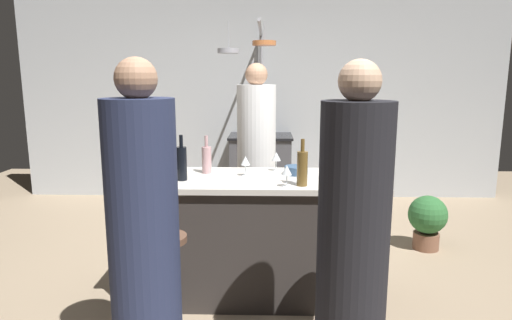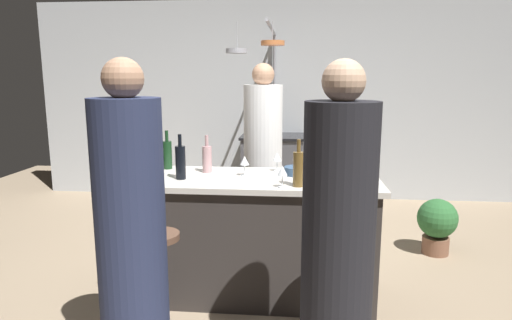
% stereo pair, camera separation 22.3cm
% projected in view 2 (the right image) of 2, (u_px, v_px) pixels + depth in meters
% --- Properties ---
extents(ground_plane, '(9.00, 9.00, 0.00)m').
position_uv_depth(ground_plane, '(254.00, 292.00, 3.36)').
color(ground_plane, gray).
extents(back_wall, '(6.40, 0.16, 2.60)m').
position_uv_depth(back_wall, '(275.00, 101.00, 5.91)').
color(back_wall, '#B2B7BC').
rests_on(back_wall, ground_plane).
extents(kitchen_island, '(1.80, 0.72, 0.90)m').
position_uv_depth(kitchen_island, '(254.00, 236.00, 3.28)').
color(kitchen_island, '#332D2B').
rests_on(kitchen_island, ground_plane).
extents(stove_range, '(0.80, 0.64, 0.89)m').
position_uv_depth(stove_range, '(273.00, 169.00, 5.67)').
color(stove_range, '#47474C').
rests_on(stove_range, ground_plane).
extents(chef, '(0.37, 0.37, 1.75)m').
position_uv_depth(chef, '(263.00, 162.00, 4.26)').
color(chef, white).
rests_on(chef, ground_plane).
extents(bar_stool_right, '(0.28, 0.28, 0.68)m').
position_uv_depth(bar_stool_right, '(335.00, 288.00, 2.63)').
color(bar_stool_right, '#4C4C51').
rests_on(bar_stool_right, ground_plane).
extents(guest_right, '(0.36, 0.36, 1.70)m').
position_uv_depth(guest_right, '(338.00, 247.00, 2.18)').
color(guest_right, black).
rests_on(guest_right, ground_plane).
extents(bar_stool_left, '(0.28, 0.28, 0.68)m').
position_uv_depth(bar_stool_left, '(160.00, 280.00, 2.73)').
color(bar_stool_left, '#4C4C51').
rests_on(bar_stool_left, ground_plane).
extents(guest_left, '(0.36, 0.36, 1.71)m').
position_uv_depth(guest_left, '(131.00, 237.00, 2.29)').
color(guest_left, '#262D4C').
rests_on(guest_left, ground_plane).
extents(overhead_pot_rack, '(0.57, 1.53, 2.17)m').
position_uv_depth(overhead_pot_rack, '(267.00, 76.00, 5.00)').
color(overhead_pot_rack, gray).
rests_on(overhead_pot_rack, ground_plane).
extents(potted_plant, '(0.36, 0.36, 0.52)m').
position_uv_depth(potted_plant, '(437.00, 223.00, 4.05)').
color(potted_plant, brown).
rests_on(potted_plant, ground_plane).
extents(pepper_mill, '(0.05, 0.05, 0.21)m').
position_uv_depth(pepper_mill, '(334.00, 167.00, 3.02)').
color(pepper_mill, '#382319').
rests_on(pepper_mill, kitchen_island).
extents(wine_bottle_amber, '(0.07, 0.07, 0.32)m').
position_uv_depth(wine_bottle_amber, '(298.00, 168.00, 2.91)').
color(wine_bottle_amber, brown).
rests_on(wine_bottle_amber, kitchen_island).
extents(wine_bottle_rose, '(0.07, 0.07, 0.29)m').
position_uv_depth(wine_bottle_rose, '(207.00, 158.00, 3.34)').
color(wine_bottle_rose, '#B78C8E').
rests_on(wine_bottle_rose, kitchen_island).
extents(wine_bottle_green, '(0.07, 0.07, 0.33)m').
position_uv_depth(wine_bottle_green, '(352.00, 166.00, 2.96)').
color(wine_bottle_green, '#193D23').
rests_on(wine_bottle_green, kitchen_island).
extents(wine_bottle_dark, '(0.07, 0.07, 0.32)m').
position_uv_depth(wine_bottle_dark, '(180.00, 162.00, 3.12)').
color(wine_bottle_dark, black).
rests_on(wine_bottle_dark, kitchen_island).
extents(wine_bottle_red, '(0.07, 0.07, 0.31)m').
position_uv_depth(wine_bottle_red, '(167.00, 154.00, 3.47)').
color(wine_bottle_red, '#143319').
rests_on(wine_bottle_red, kitchen_island).
extents(wine_glass_near_right_guest, '(0.07, 0.07, 0.15)m').
position_uv_depth(wine_glass_near_right_guest, '(277.00, 158.00, 3.39)').
color(wine_glass_near_right_guest, silver).
rests_on(wine_glass_near_right_guest, kitchen_island).
extents(wine_glass_near_left_guest, '(0.07, 0.07, 0.15)m').
position_uv_depth(wine_glass_near_left_guest, '(282.00, 172.00, 2.89)').
color(wine_glass_near_left_guest, silver).
rests_on(wine_glass_near_left_guest, kitchen_island).
extents(wine_glass_by_chef, '(0.07, 0.07, 0.15)m').
position_uv_depth(wine_glass_by_chef, '(245.00, 162.00, 3.23)').
color(wine_glass_by_chef, silver).
rests_on(wine_glass_by_chef, kitchen_island).
extents(mixing_bowl_ceramic, '(0.15, 0.15, 0.08)m').
position_uv_depth(mixing_bowl_ceramic, '(343.00, 172.00, 3.19)').
color(mixing_bowl_ceramic, silver).
rests_on(mixing_bowl_ceramic, kitchen_island).
extents(mixing_bowl_blue, '(0.17, 0.17, 0.06)m').
position_uv_depth(mixing_bowl_blue, '(296.00, 171.00, 3.27)').
color(mixing_bowl_blue, '#334C6B').
rests_on(mixing_bowl_blue, kitchen_island).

